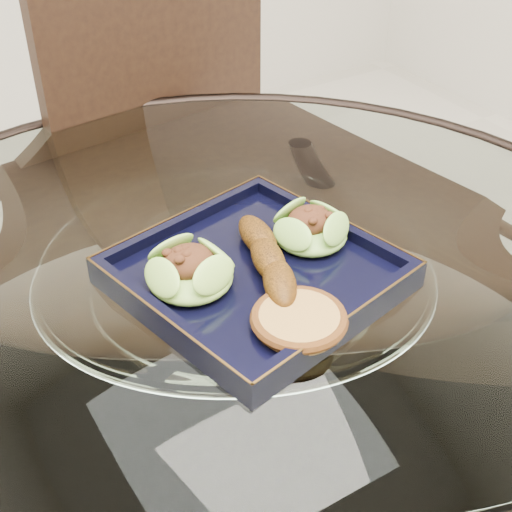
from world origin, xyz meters
TOP-DOWN VIEW (x-y plane):
  - dining_table at (-0.00, -0.00)m, footprint 1.13×1.13m
  - dining_chair at (0.18, 0.43)m, footprint 0.49×0.49m
  - navy_plate at (0.03, 0.01)m, footprint 0.32×0.32m
  - lettuce_wrap_left at (-0.04, 0.02)m, footprint 0.11×0.11m
  - lettuce_wrap_right at (0.12, 0.03)m, footprint 0.09×0.09m
  - roasted_plantain at (0.05, 0.00)m, footprint 0.08×0.17m
  - crumb_patty at (0.02, -0.09)m, footprint 0.09×0.09m

SIDE VIEW (x-z plane):
  - dining_chair at x=0.18m, z-range 0.06..1.09m
  - dining_table at x=0.00m, z-range 0.21..0.98m
  - navy_plate at x=0.03m, z-range 0.76..0.78m
  - crumb_patty at x=0.02m, z-range 0.78..0.80m
  - roasted_plantain at x=0.05m, z-range 0.78..0.81m
  - lettuce_wrap_right at x=0.12m, z-range 0.78..0.81m
  - lettuce_wrap_left at x=-0.04m, z-range 0.78..0.82m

